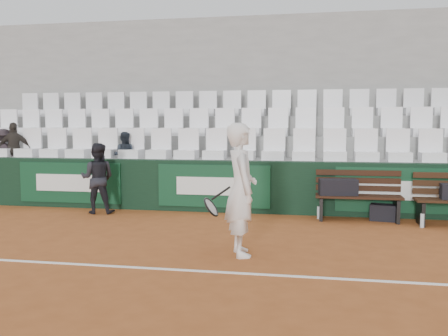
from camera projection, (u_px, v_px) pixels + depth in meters
ground at (163, 269)px, 5.88m from camera, size 80.00×80.00×0.00m
court_baseline at (163, 269)px, 5.88m from camera, size 18.00×0.06×0.01m
back_barrier at (229, 186)px, 9.73m from camera, size 18.00×0.34×1.00m
grandstand_tier_front at (231, 183)px, 10.37m from camera, size 18.00×0.95×1.00m
grandstand_tier_mid at (238, 168)px, 11.28m from camera, size 18.00×0.95×1.45m
grandstand_tier_back at (244, 155)px, 12.19m from camera, size 18.00×0.95×1.90m
grandstand_rear_wall at (248, 105)px, 12.69m from camera, size 18.00×0.30×4.40m
seat_row_front at (229, 144)px, 10.12m from camera, size 11.90×0.44×0.63m
seat_row_mid at (237, 122)px, 11.02m from camera, size 11.90×0.44×0.63m
seat_row_back at (243, 103)px, 11.91m from camera, size 11.90×0.44×0.63m
bench_left at (358, 208)px, 8.87m from camera, size 1.50×0.56×0.45m
sports_bag_left at (338, 187)px, 8.88m from camera, size 0.70×0.37×0.28m
sports_bag_ground at (384, 212)px, 8.86m from camera, size 0.52×0.37×0.29m
water_bottle_near at (319, 213)px, 9.03m from camera, size 0.06×0.06×0.23m
water_bottle_far at (422, 221)px, 8.25m from camera, size 0.07×0.07×0.23m
tennis_player at (241, 190)px, 6.47m from camera, size 0.80×0.73×1.73m
ball_kid at (98, 178)px, 9.56m from camera, size 0.73×0.62×1.35m
spectator_a at (3, 132)px, 11.10m from camera, size 0.75×0.51×1.06m
spectator_b at (14, 129)px, 11.05m from camera, size 0.76×0.55×1.20m
spectator_c at (124, 134)px, 10.58m from camera, size 0.52×0.42×1.00m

